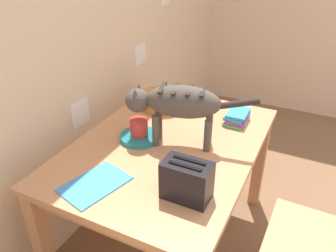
# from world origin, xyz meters

# --- Properties ---
(wall_rear) EXTENTS (5.13, 0.11, 2.50)m
(wall_rear) POSITION_xyz_m (-0.00, 2.14, 1.25)
(wall_rear) COLOR beige
(wall_rear) RESTS_ON ground_plane
(dining_table) EXTENTS (1.28, 0.91, 0.73)m
(dining_table) POSITION_xyz_m (-0.01, 1.52, 0.64)
(dining_table) COLOR tan
(dining_table) RESTS_ON ground_plane
(cat) EXTENTS (0.24, 0.65, 0.33)m
(cat) POSITION_xyz_m (0.00, 1.48, 0.96)
(cat) COLOR #514740
(cat) RESTS_ON dining_table
(saucer_bowl) EXTENTS (0.21, 0.21, 0.03)m
(saucer_bowl) POSITION_xyz_m (-0.05, 1.67, 0.74)
(saucer_bowl) COLOR teal
(saucer_bowl) RESTS_ON dining_table
(coffee_mug) EXTENTS (0.14, 0.10, 0.09)m
(coffee_mug) POSITION_xyz_m (-0.04, 1.67, 0.80)
(coffee_mug) COLOR red
(coffee_mug) RESTS_ON saucer_bowl
(magazine) EXTENTS (0.33, 0.26, 0.01)m
(magazine) POSITION_xyz_m (-0.47, 1.65, 0.73)
(magazine) COLOR #3D90D0
(magazine) RESTS_ON dining_table
(book_stack) EXTENTS (0.18, 0.13, 0.07)m
(book_stack) POSITION_xyz_m (0.37, 1.25, 0.76)
(book_stack) COLOR #52A24E
(book_stack) RESTS_ON dining_table
(wicker_basket) EXTENTS (0.29, 0.29, 0.09)m
(wicker_basket) POSITION_xyz_m (0.37, 1.74, 0.77)
(wicker_basket) COLOR #B47C3B
(wicker_basket) RESTS_ON dining_table
(toaster) EXTENTS (0.12, 0.20, 0.18)m
(toaster) POSITION_xyz_m (-0.36, 1.26, 0.81)
(toaster) COLOR black
(toaster) RESTS_ON dining_table
(wooden_chair_far) EXTENTS (0.43, 0.43, 0.93)m
(wooden_chair_far) POSITION_xyz_m (-0.07, 0.68, 0.45)
(wooden_chair_far) COLOR tan
(wooden_chair_far) RESTS_ON ground_plane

